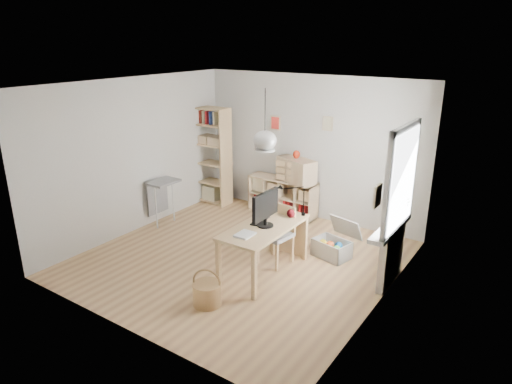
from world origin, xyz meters
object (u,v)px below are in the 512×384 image
Objects in this scene: monitor at (265,207)px; drawer_chest at (296,170)px; cube_shelf at (283,198)px; chair at (278,231)px; desk at (264,232)px; tall_bookshelf at (211,152)px; storage_chest at (334,245)px.

monitor is 2.31m from drawer_chest.
cube_shelf is 1.54× the size of chair.
desk is at bearing -179.31° from monitor.
tall_bookshelf is 3.05m from chair.
chair is 1.96m from drawer_chest.
chair is at bearing 92.39° from desk.
tall_bookshelf reaches higher than drawer_chest.
tall_bookshelf is at bearing 143.16° from monitor.
tall_bookshelf is 2.71× the size of storage_chest.
storage_chest is at bearing -15.23° from tall_bookshelf.
cube_shelf is 1.90× the size of storage_chest.
desk is 1.65× the size of chair.
monitor is at bearing -106.70° from storage_chest.
tall_bookshelf is 3.37× the size of monitor.
storage_chest is at bearing -19.24° from drawer_chest.
drawer_chest reaches higher than chair.
desk is 1.92× the size of drawer_chest.
tall_bookshelf is at bearing -169.81° from cube_shelf.
tall_bookshelf reaches higher than desk.
chair reaches higher than cube_shelf.
desk is 1.07× the size of cube_shelf.
monitor is (0.03, -0.41, 0.52)m from chair.
monitor reaches higher than chair.
drawer_chest is at bearing 153.59° from storage_chest.
monitor reaches higher than storage_chest.
chair is (2.57, -1.54, -0.57)m from tall_bookshelf.
monitor is 0.76× the size of drawer_chest.
chair is 0.66m from monitor.
monitor is at bearing -78.23° from chair.
chair is at bearing -121.06° from storage_chest.
desk is 1.33m from storage_chest.
monitor reaches higher than drawer_chest.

